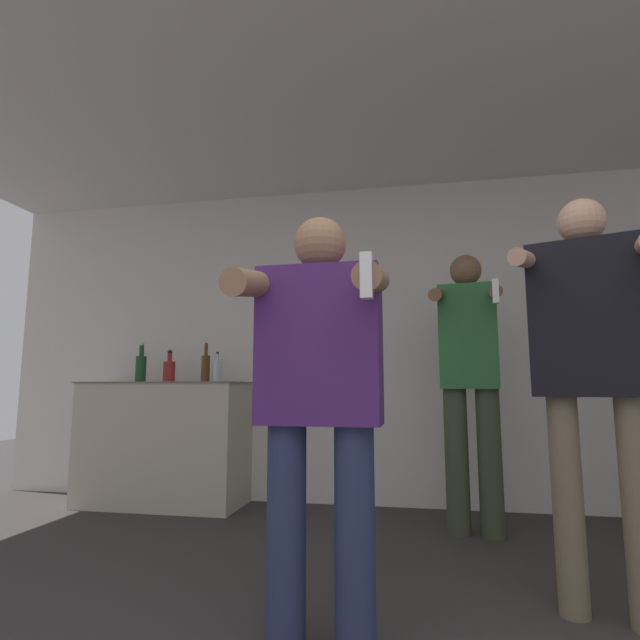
{
  "coord_description": "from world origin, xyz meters",
  "views": [
    {
      "loc": [
        0.05,
        -0.93,
        0.9
      ],
      "look_at": [
        -0.29,
        0.88,
        1.15
      ],
      "focal_mm": 28.0,
      "sensor_mm": 36.0,
      "label": 1
    }
  ],
  "objects": [
    {
      "name": "bottle_red_label",
      "position": [
        -2.11,
        2.73,
        1.07
      ],
      "size": [
        0.08,
        0.08,
        0.32
      ],
      "color": "#194723",
      "rests_on": "counter"
    },
    {
      "name": "counter",
      "position": [
        -1.9,
        2.78,
        0.47
      ],
      "size": [
        1.28,
        0.58,
        0.95
      ],
      "color": "#BCB29E",
      "rests_on": "ground_plane"
    },
    {
      "name": "wall_back",
      "position": [
        0.0,
        3.08,
        1.27
      ],
      "size": [
        7.0,
        0.06,
        2.55
      ],
      "color": "silver",
      "rests_on": "ground_plane"
    },
    {
      "name": "person_man_side",
      "position": [
        0.76,
        1.3,
        1.03
      ],
      "size": [
        0.61,
        0.62,
        1.7
      ],
      "color": "#75664C",
      "rests_on": "ground_plane"
    },
    {
      "name": "person_spectator_back",
      "position": [
        0.39,
        2.39,
        0.98
      ],
      "size": [
        0.47,
        0.52,
        1.77
      ],
      "color": "#38422D",
      "rests_on": "ground_plane"
    },
    {
      "name": "bottle_tall_gin",
      "position": [
        -1.46,
        2.73,
        1.03
      ],
      "size": [
        0.07,
        0.07,
        0.23
      ],
      "color": "silver",
      "rests_on": "counter"
    },
    {
      "name": "ceiling_slab",
      "position": [
        0.0,
        1.53,
        2.57
      ],
      "size": [
        7.0,
        3.57,
        0.05
      ],
      "color": "silver",
      "rests_on": "wall_back"
    },
    {
      "name": "bottle_clear_vodka",
      "position": [
        -1.86,
        2.73,
        1.04
      ],
      "size": [
        0.09,
        0.09,
        0.25
      ],
      "color": "maroon",
      "rests_on": "counter"
    },
    {
      "name": "bottle_green_wine",
      "position": [
        -1.56,
        2.73,
        1.06
      ],
      "size": [
        0.07,
        0.07,
        0.3
      ],
      "color": "#563314",
      "rests_on": "counter"
    },
    {
      "name": "person_woman_foreground",
      "position": [
        -0.29,
        0.86,
        0.88
      ],
      "size": [
        0.53,
        0.46,
        1.54
      ],
      "color": "navy",
      "rests_on": "ground_plane"
    }
  ]
}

